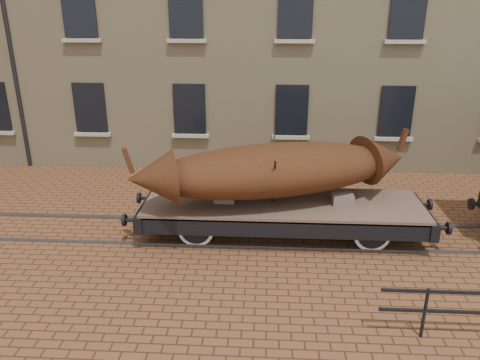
{
  "coord_description": "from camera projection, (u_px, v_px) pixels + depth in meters",
  "views": [
    {
      "loc": [
        0.15,
        -10.83,
        5.61
      ],
      "look_at": [
        -0.51,
        0.5,
        1.3
      ],
      "focal_mm": 35.0,
      "sensor_mm": 36.0,
      "label": 1
    }
  ],
  "objects": [
    {
      "name": "ground",
      "position": [
        258.0,
        234.0,
        12.11
      ],
      "size": [
        90.0,
        90.0,
        0.0
      ],
      "primitive_type": "plane",
      "color": "brown"
    },
    {
      "name": "rail_track",
      "position": [
        258.0,
        233.0,
        12.1
      ],
      "size": [
        30.0,
        1.52,
        0.06
      ],
      "color": "#59595E",
      "rests_on": "ground"
    },
    {
      "name": "flatcar_wagon",
      "position": [
        283.0,
        209.0,
        11.81
      ],
      "size": [
        7.83,
        2.12,
        1.18
      ],
      "color": "brown",
      "rests_on": "ground"
    },
    {
      "name": "iron_boat",
      "position": [
        274.0,
        169.0,
        11.45
      ],
      "size": [
        7.06,
        3.72,
        1.69
      ],
      "color": "#4C200F",
      "rests_on": "flatcar_wagon"
    }
  ]
}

